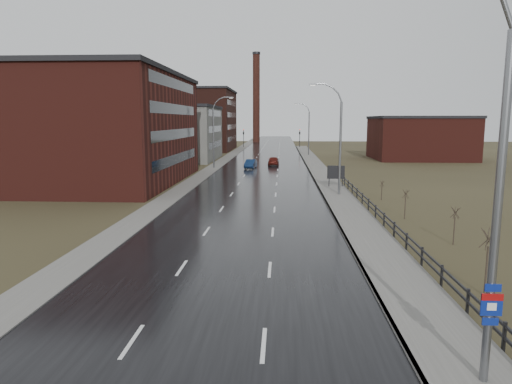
# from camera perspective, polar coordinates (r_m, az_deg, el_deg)

# --- Properties ---
(road) EXTENTS (14.00, 300.00, 0.06)m
(road) POSITION_cam_1_polar(r_m,az_deg,el_deg) (71.10, 0.87, 2.78)
(road) COLOR black
(road) RESTS_ON ground
(sidewalk_right) EXTENTS (3.20, 180.00, 0.18)m
(sidewalk_right) POSITION_cam_1_polar(r_m,az_deg,el_deg) (46.62, 10.23, -0.55)
(sidewalk_right) COLOR #595651
(sidewalk_right) RESTS_ON ground
(curb_right) EXTENTS (0.16, 180.00, 0.18)m
(curb_right) POSITION_cam_1_polar(r_m,az_deg,el_deg) (46.45, 8.37, -0.54)
(curb_right) COLOR slate
(curb_right) RESTS_ON ground
(sidewalk_left) EXTENTS (2.40, 260.00, 0.12)m
(sidewalk_left) POSITION_cam_1_polar(r_m,az_deg,el_deg) (71.90, -5.68, 2.83)
(sidewalk_left) COLOR #595651
(sidewalk_left) RESTS_ON ground
(warehouse_near) EXTENTS (22.44, 28.56, 13.50)m
(warehouse_near) POSITION_cam_1_polar(r_m,az_deg,el_deg) (60.54, -20.19, 7.55)
(warehouse_near) COLOR #471914
(warehouse_near) RESTS_ON ground
(warehouse_mid) EXTENTS (16.32, 20.40, 10.50)m
(warehouse_mid) POSITION_cam_1_polar(r_m,az_deg,el_deg) (91.08, -10.12, 7.30)
(warehouse_mid) COLOR slate
(warehouse_mid) RESTS_ON ground
(warehouse_far) EXTENTS (26.52, 24.48, 15.50)m
(warehouse_far) POSITION_cam_1_polar(r_m,az_deg,el_deg) (121.42, -9.21, 8.89)
(warehouse_far) COLOR #331611
(warehouse_far) RESTS_ON ground
(building_right) EXTENTS (18.36, 16.32, 8.50)m
(building_right) POSITION_cam_1_polar(r_m,az_deg,el_deg) (96.67, 19.81, 6.41)
(building_right) COLOR #471914
(building_right) RESTS_ON ground
(smokestack) EXTENTS (2.70, 2.70, 30.70)m
(smokestack) POSITION_cam_1_polar(r_m,az_deg,el_deg) (161.07, 0.04, 11.74)
(smokestack) COLOR #331611
(smokestack) RESTS_ON ground
(streetlight_main) EXTENTS (3.91, 0.29, 12.11)m
(streetlight_main) POSITION_cam_1_polar(r_m,az_deg,el_deg) (13.92, 26.98, 1.28)
(streetlight_main) COLOR slate
(streetlight_main) RESTS_ON ground
(streetlight_right_mid) EXTENTS (3.36, 0.28, 11.35)m
(streetlight_right_mid) POSITION_cam_1_polar(r_m,az_deg,el_deg) (47.01, 10.15, 6.58)
(streetlight_right_mid) COLOR slate
(streetlight_right_mid) RESTS_ON ground
(streetlight_left) EXTENTS (3.36, 0.28, 11.35)m
(streetlight_left) POSITION_cam_1_polar(r_m,az_deg,el_deg) (73.42, -5.12, 7.49)
(streetlight_left) COLOR slate
(streetlight_left) RESTS_ON ground
(streetlight_right_far) EXTENTS (3.36, 0.28, 11.35)m
(streetlight_right_far) POSITION_cam_1_polar(r_m,az_deg,el_deg) (100.81, 6.46, 7.86)
(streetlight_right_far) COLOR slate
(streetlight_right_far) RESTS_ON ground
(guardrail) EXTENTS (0.10, 53.05, 1.10)m
(guardrail) POSITION_cam_1_polar(r_m,az_deg,el_deg) (30.69, 17.20, -4.57)
(guardrail) COLOR black
(guardrail) RESTS_ON ground
(shrub_c) EXTENTS (0.71, 0.75, 3.02)m
(shrub_c) POSITION_cam_1_polar(r_m,az_deg,el_deg) (22.60, 26.91, -7.64)
(shrub_c) COLOR #382D23
(shrub_c) RESTS_ON ground
(shrub_d) EXTENTS (0.56, 0.60, 2.38)m
(shrub_d) POSITION_cam_1_polar(r_m,az_deg,el_deg) (30.90, 23.56, -3.78)
(shrub_d) COLOR #382D23
(shrub_d) RESTS_ON ground
(shrub_e) EXTENTS (0.55, 0.58, 2.33)m
(shrub_e) POSITION_cam_1_polar(r_m,az_deg,el_deg) (37.57, 18.16, -1.37)
(shrub_e) COLOR #382D23
(shrub_e) RESTS_ON ground
(shrub_f) EXTENTS (0.46, 0.48, 1.90)m
(shrub_f) POSITION_cam_1_polar(r_m,az_deg,el_deg) (45.89, 15.45, 0.27)
(shrub_f) COLOR #382D23
(shrub_f) RESTS_ON ground
(billboard) EXTENTS (1.98, 0.17, 2.57)m
(billboard) POSITION_cam_1_polar(r_m,az_deg,el_deg) (52.90, 9.96, 2.36)
(billboard) COLOR black
(billboard) RESTS_ON ground
(traffic_light_left) EXTENTS (0.58, 2.73, 5.30)m
(traffic_light_left) POSITION_cam_1_polar(r_m,az_deg,el_deg) (131.12, -1.57, 7.61)
(traffic_light_left) COLOR black
(traffic_light_left) RESTS_ON ground
(traffic_light_right) EXTENTS (0.58, 2.73, 5.30)m
(traffic_light_right) POSITION_cam_1_polar(r_m,az_deg,el_deg) (130.77, 5.49, 7.57)
(traffic_light_right) COLOR black
(traffic_light_right) RESTS_ON ground
(car_near) EXTENTS (1.92, 4.37, 1.40)m
(car_near) POSITION_cam_1_polar(r_m,az_deg,el_deg) (73.33, -0.68, 3.50)
(car_near) COLOR #0D2043
(car_near) RESTS_ON ground
(car_far) EXTENTS (1.90, 4.59, 1.55)m
(car_far) POSITION_cam_1_polar(r_m,az_deg,el_deg) (78.18, 2.20, 3.89)
(car_far) COLOR #4C120C
(car_far) RESTS_ON ground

